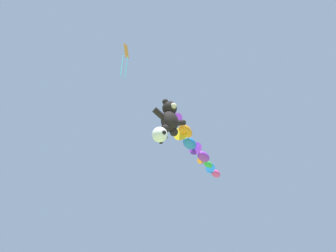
# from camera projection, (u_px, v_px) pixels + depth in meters

# --- Properties ---
(teddy_bear_kite) EXTENTS (2.29, 1.01, 2.33)m
(teddy_bear_kite) POSITION_uv_depth(u_px,v_px,m) (170.00, 117.00, 12.94)
(teddy_bear_kite) COLOR black
(soccer_ball_kite) EXTENTS (0.91, 0.90, 0.83)m
(soccer_ball_kite) POSITION_uv_depth(u_px,v_px,m) (160.00, 135.00, 11.62)
(soccer_ball_kite) COLOR white
(fish_kite_tangerine) EXTENTS (2.42, 1.75, 0.95)m
(fish_kite_tangerine) POSITION_uv_depth(u_px,v_px,m) (182.00, 127.00, 14.67)
(fish_kite_tangerine) COLOR orange
(fish_kite_cobalt) EXTENTS (2.45, 1.84, 1.05)m
(fish_kite_cobalt) POSITION_uv_depth(u_px,v_px,m) (187.00, 140.00, 15.74)
(fish_kite_cobalt) COLOR blue
(fish_kite_violet) EXTENTS (2.52, 1.79, 1.02)m
(fish_kite_violet) POSITION_uv_depth(u_px,v_px,m) (201.00, 154.00, 17.34)
(fish_kite_violet) COLOR purple
(fish_kite_emerald) EXTENTS (1.84, 1.07, 0.71)m
(fish_kite_emerald) POSITION_uv_depth(u_px,v_px,m) (206.00, 163.00, 18.82)
(fish_kite_emerald) COLOR green
(fish_kite_magenta) EXTENTS (2.19, 1.54, 0.89)m
(fish_kite_magenta) POSITION_uv_depth(u_px,v_px,m) (214.00, 172.00, 20.22)
(fish_kite_magenta) COLOR #E53F9E
(diamond_kite) EXTENTS (0.79, 0.82, 2.89)m
(diamond_kite) POSITION_uv_depth(u_px,v_px,m) (126.00, 54.00, 13.30)
(diamond_kite) COLOR orange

